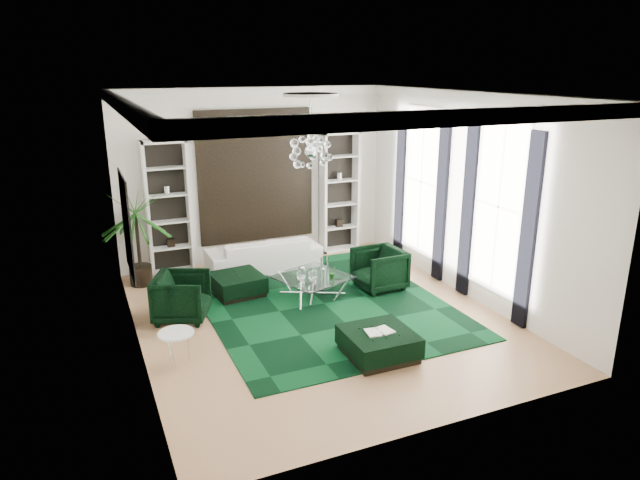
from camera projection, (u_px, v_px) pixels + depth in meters
name	position (u px, v px, depth m)	size (l,w,h in m)	color
floor	(319.00, 317.00, 9.99)	(6.00, 7.00, 0.02)	tan
ceiling	(318.00, 93.00, 8.87)	(6.00, 7.00, 0.02)	white
wall_back	(255.00, 176.00, 12.51)	(6.00, 0.02, 3.80)	white
wall_front	(443.00, 283.00, 6.35)	(6.00, 0.02, 3.80)	white
wall_left	(129.00, 232.00, 8.29)	(0.02, 7.00, 3.80)	white
wall_right	(467.00, 196.00, 10.57)	(0.02, 7.00, 3.80)	white
crown_molding	(318.00, 100.00, 8.90)	(6.00, 7.00, 0.18)	white
ceiling_medallion	(311.00, 95.00, 9.14)	(0.90, 0.90, 0.05)	white
tapestry	(256.00, 176.00, 12.46)	(2.50, 0.06, 2.80)	black
shelving_left	(168.00, 208.00, 11.74)	(0.90, 0.38, 2.80)	white
shelving_right	(339.00, 192.00, 13.22)	(0.90, 0.38, 2.80)	white
painting	(128.00, 225.00, 8.84)	(0.04, 1.30, 1.60)	black
window_near	(499.00, 207.00, 9.78)	(0.03, 1.10, 2.90)	white
curtain_near_a	(528.00, 233.00, 9.15)	(0.07, 0.30, 3.25)	black
curtain_near_b	(468.00, 211.00, 10.52)	(0.07, 0.30, 3.25)	black
window_far	(422.00, 182.00, 11.88)	(0.03, 1.10, 2.90)	white
curtain_far_a	(441.00, 201.00, 11.26)	(0.07, 0.30, 3.25)	black
curtain_far_b	(400.00, 187.00, 12.63)	(0.07, 0.30, 3.25)	black
rug	(324.00, 304.00, 10.51)	(4.20, 5.00, 0.02)	black
sofa	(264.00, 254.00, 12.25)	(2.39, 0.94, 0.70)	white
armchair_left	(182.00, 297.00, 9.80)	(0.87, 0.89, 0.81)	black
armchair_right	(379.00, 269.00, 11.16)	(0.87, 0.89, 0.81)	black
coffee_table	(313.00, 286.00, 10.81)	(1.20, 1.20, 0.41)	white
ottoman_side	(238.00, 285.00, 10.92)	(0.90, 0.90, 0.40)	black
ottoman_front	(379.00, 344.00, 8.59)	(1.00, 1.00, 0.40)	black
book	(379.00, 331.00, 8.53)	(0.42, 0.28, 0.03)	white
side_table	(177.00, 349.00, 8.35)	(0.52, 0.52, 0.50)	white
palm	(137.00, 227.00, 11.12)	(1.50, 1.50, 2.40)	#1C5717
chandelier	(310.00, 152.00, 9.46)	(0.80, 0.80, 0.72)	white
table_plant	(332.00, 272.00, 10.61)	(0.13, 0.11, 0.24)	#1C5717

